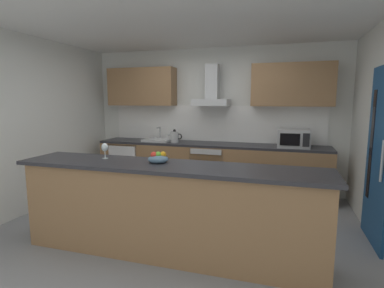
# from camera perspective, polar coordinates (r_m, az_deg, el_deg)

# --- Properties ---
(ground) EXTENTS (5.65, 4.86, 0.02)m
(ground) POSITION_cam_1_polar(r_m,az_deg,el_deg) (4.12, -2.39, -15.65)
(ground) COLOR gray
(ceiling) EXTENTS (5.65, 4.86, 0.02)m
(ceiling) POSITION_cam_1_polar(r_m,az_deg,el_deg) (3.88, -2.65, 22.44)
(ceiling) COLOR white
(wall_back) EXTENTS (5.65, 0.12, 2.60)m
(wall_back) POSITION_cam_1_polar(r_m,az_deg,el_deg) (5.69, 4.18, 4.65)
(wall_back) COLOR silver
(wall_back) RESTS_ON ground
(wall_left) EXTENTS (0.12, 4.86, 2.60)m
(wall_left) POSITION_cam_1_polar(r_m,az_deg,el_deg) (5.09, -28.73, 3.22)
(wall_left) COLOR silver
(wall_left) RESTS_ON ground
(backsplash_tile) EXTENTS (3.95, 0.02, 0.66)m
(backsplash_tile) POSITION_cam_1_polar(r_m,az_deg,el_deg) (5.62, 4.01, 3.89)
(backsplash_tile) COLOR white
(counter_back) EXTENTS (4.09, 0.60, 0.90)m
(counter_back) POSITION_cam_1_polar(r_m,az_deg,el_deg) (5.44, 3.20, -4.56)
(counter_back) COLOR olive
(counter_back) RESTS_ON ground
(counter_island) EXTENTS (3.30, 0.64, 1.00)m
(counter_island) POSITION_cam_1_polar(r_m,az_deg,el_deg) (3.29, -4.65, -12.33)
(counter_island) COLOR olive
(counter_island) RESTS_ON ground
(upper_cabinets) EXTENTS (4.03, 0.32, 0.70)m
(upper_cabinets) POSITION_cam_1_polar(r_m,az_deg,el_deg) (5.46, 3.71, 10.90)
(upper_cabinets) COLOR olive
(side_door) EXTENTS (0.08, 0.85, 2.05)m
(side_door) POSITION_cam_1_polar(r_m,az_deg,el_deg) (4.03, 31.85, -2.02)
(side_door) COLOR navy
(side_door) RESTS_ON ground
(oven) EXTENTS (0.60, 0.62, 0.80)m
(oven) POSITION_cam_1_polar(r_m,az_deg,el_deg) (5.41, 3.34, -4.53)
(oven) COLOR slate
(oven) RESTS_ON ground
(refrigerator) EXTENTS (0.58, 0.60, 0.85)m
(refrigerator) POSITION_cam_1_polar(r_m,az_deg,el_deg) (5.99, -11.72, -3.79)
(refrigerator) COLOR white
(refrigerator) RESTS_ON ground
(microwave) EXTENTS (0.50, 0.38, 0.30)m
(microwave) POSITION_cam_1_polar(r_m,az_deg,el_deg) (5.14, 18.67, 1.04)
(microwave) COLOR #B7BABC
(microwave) RESTS_ON counter_back
(sink) EXTENTS (0.50, 0.40, 0.26)m
(sink) POSITION_cam_1_polar(r_m,az_deg,el_deg) (5.65, -6.50, 0.81)
(sink) COLOR silver
(sink) RESTS_ON counter_back
(kettle) EXTENTS (0.29, 0.15, 0.24)m
(kettle) POSITION_cam_1_polar(r_m,az_deg,el_deg) (5.47, -3.32, 1.41)
(kettle) COLOR #B7BABC
(kettle) RESTS_ON counter_back
(range_hood) EXTENTS (0.62, 0.45, 0.72)m
(range_hood) POSITION_cam_1_polar(r_m,az_deg,el_deg) (5.40, 3.79, 9.62)
(range_hood) COLOR #B7BABC
(wine_glass) EXTENTS (0.08, 0.08, 0.18)m
(wine_glass) POSITION_cam_1_polar(r_m,az_deg,el_deg) (3.58, -16.19, -0.71)
(wine_glass) COLOR silver
(wine_glass) RESTS_ON counter_island
(fruit_bowl) EXTENTS (0.22, 0.22, 0.13)m
(fruit_bowl) POSITION_cam_1_polar(r_m,az_deg,el_deg) (3.26, -6.43, -2.72)
(fruit_bowl) COLOR slate
(fruit_bowl) RESTS_ON counter_island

